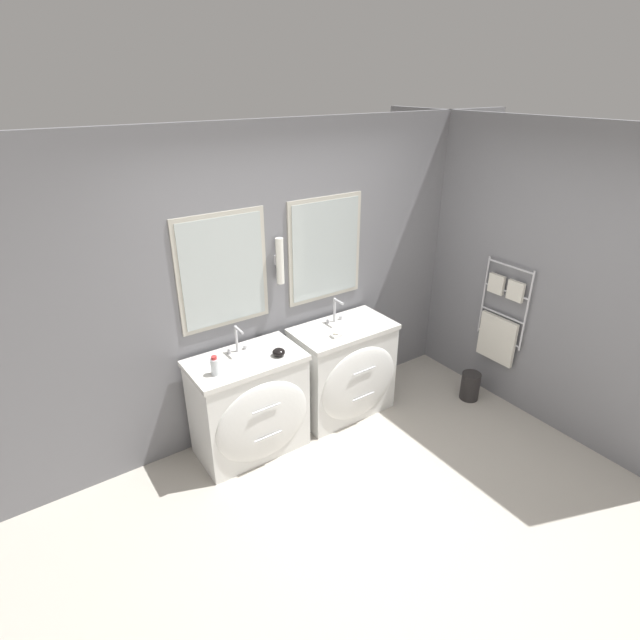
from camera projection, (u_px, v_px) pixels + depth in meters
name	position (u px, v px, depth m)	size (l,w,h in m)	color
ground_plane	(403.00, 518.00, 3.60)	(16.00, 16.00, 0.00)	#BCB5A8
wall_back	(282.00, 281.00, 4.24)	(5.28, 0.14, 2.60)	slate
wall_right	(511.00, 270.00, 4.52)	(0.13, 3.42, 2.60)	slate
vanity_left	(251.00, 405.00, 4.08)	(0.91, 0.58, 0.88)	white
vanity_right	(345.00, 370.00, 4.57)	(0.91, 0.58, 0.88)	white
faucet_left	(237.00, 340.00, 3.95)	(0.17, 0.14, 0.23)	silver
faucet_right	(336.00, 310.00, 4.44)	(0.17, 0.14, 0.23)	silver
toiletry_bottle	(215.00, 366.00, 3.67)	(0.06, 0.06, 0.15)	silver
amenity_bowl	(279.00, 352.00, 3.94)	(0.10, 0.10, 0.06)	black
soap_dish	(336.00, 335.00, 4.23)	(0.09, 0.07, 0.04)	white
waste_bin	(470.00, 385.00, 4.89)	(0.19, 0.19, 0.28)	#282626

